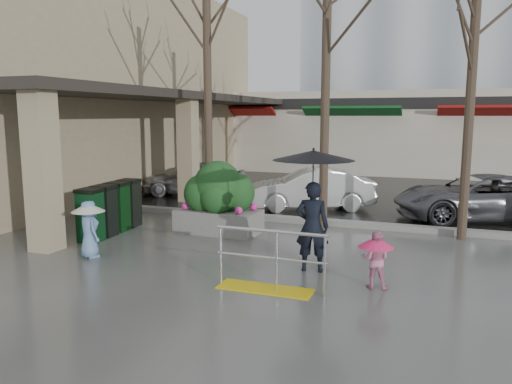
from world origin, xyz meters
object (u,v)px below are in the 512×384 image
Objects in this scene: handrail at (268,268)px; car_b at (310,189)px; child_pink at (376,255)px; child_blue at (89,224)px; news_boxes at (111,209)px; car_a at (195,177)px; tree_west at (207,30)px; car_c at (479,197)px; tree_mideast at (475,23)px; tree_midwest at (327,16)px; woman at (313,192)px; planter at (219,198)px.

handrail is 7.34m from car_b.
child_pink is 0.83× the size of child_blue.
child_blue is 7.30m from car_b.
news_boxes is 0.60× the size of car_a.
handrail is at bearing -30.62° from news_boxes.
handrail is at bearing -55.01° from tree_west.
car_a is at bearing -115.27° from car_c.
car_c is (0.50, 2.50, -4.23)m from tree_mideast.
tree_midwest is 3.06× the size of woman.
car_a is at bearing 146.00° from tree_midwest.
planter is at bearing -45.89° from woman.
woman is 9.58m from car_a.
tree_west is (-3.36, 4.80, 4.71)m from handrail.
news_boxes is 9.81m from car_c.
car_b is (-1.53, 6.01, -0.86)m from woman.
tree_mideast reaches higher than news_boxes.
car_c is (4.75, 0.05, 0.00)m from car_b.
tree_mideast reaches higher than woman.
tree_west is 5.56m from car_b.
tree_mideast is 1.70× the size of car_b.
car_a is at bearing -46.58° from child_blue.
child_pink is at bearing -110.20° from tree_mideast.
news_boxes is (-1.54, -2.32, -4.47)m from tree_west.
planter is at bearing -42.38° from car_b.
handrail is 10.28m from car_a.
child_blue reaches higher than handrail.
tree_west is 6.97× the size of child_pink.
handrail is at bearing -88.09° from tree_midwest.
tree_mideast is 9.38m from news_boxes.
tree_midwest reaches higher than child_pink.
car_b reaches higher than news_boxes.
child_pink is 0.47× the size of planter.
news_boxes is (-5.32, 1.24, -0.88)m from woman.
car_a is 9.44m from car_c.
planter is (1.56, 2.92, 0.15)m from child_blue.
car_b is at bearing 47.73° from news_boxes.
car_a is 0.82× the size of car_c.
tree_west is 1.84× the size of car_a.
tree_west is at bearing 52.68° from news_boxes.
car_b is at bearing 111.11° from tree_midwest.
planter is 0.56× the size of car_a.
planter is 4.02m from car_b.
car_a is (-7.35, 7.82, 0.06)m from child_pink.
tree_midwest is 5.30m from car_b.
child_blue is (-0.66, -4.24, -4.39)m from tree_west.
child_pink is 0.44× the size of news_boxes.
child_blue is at bearing 172.09° from handrail.
handrail is 8.16m from car_c.
car_c is at bearing -107.21° from child_blue.
car_b is 4.75m from car_c.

